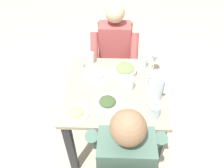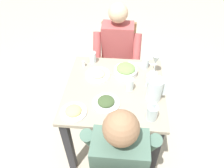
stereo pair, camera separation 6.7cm
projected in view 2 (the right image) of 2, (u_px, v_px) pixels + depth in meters
The scene contains 19 objects.
ground_plane at pixel (114, 136), 2.28m from camera, with size 8.00×8.00×0.00m, color #B7AD99.
dining_table at pixel (115, 99), 1.88m from camera, with size 0.82×0.82×0.72m.
chair_far at pixel (118, 56), 2.51m from camera, with size 0.40×0.40×0.87m.
diner_near at pixel (120, 155), 1.43m from camera, with size 0.48×0.53×1.16m.
diner_far at pixel (117, 56), 2.26m from camera, with size 0.48×0.53×1.16m.
water_pitcher at pixel (155, 89), 1.64m from camera, with size 0.16×0.12×0.19m.
salad_bowl at pixel (126, 70), 1.89m from camera, with size 0.20×0.20×0.09m.
plate_dolmas at pixel (106, 102), 1.65m from camera, with size 0.21×0.21×0.05m.
plate_fries at pixel (73, 111), 1.58m from camera, with size 0.20×0.20×0.05m.
plate_beans at pixel (98, 74), 1.90m from camera, with size 0.22×0.22×0.04m.
water_glass_by_pitcher at pixel (130, 84), 1.74m from camera, with size 0.06×0.06×0.11m, color silver.
water_glass_far_left at pixel (145, 63), 1.96m from camera, with size 0.06×0.06×0.10m, color silver.
water_glass_center at pixel (93, 57), 2.01m from camera, with size 0.06×0.06×0.11m, color silver.
water_glass_far_right at pixel (150, 80), 1.78m from camera, with size 0.07×0.07×0.11m, color silver.
wine_glass at pixel (156, 61), 1.83m from camera, with size 0.08×0.08×0.20m.
oil_carafe at pixel (152, 113), 1.52m from camera, with size 0.08×0.08×0.16m.
salt_shaker at pixel (84, 64), 1.98m from camera, with size 0.03×0.03×0.05m.
fork_near at pixel (137, 64), 2.02m from camera, with size 0.17×0.03×0.01m, color silver.
knife_near at pixel (147, 64), 2.02m from camera, with size 0.18×0.02×0.01m, color silver.
Camera 2 is at (0.09, -1.29, 1.96)m, focal length 34.48 mm.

